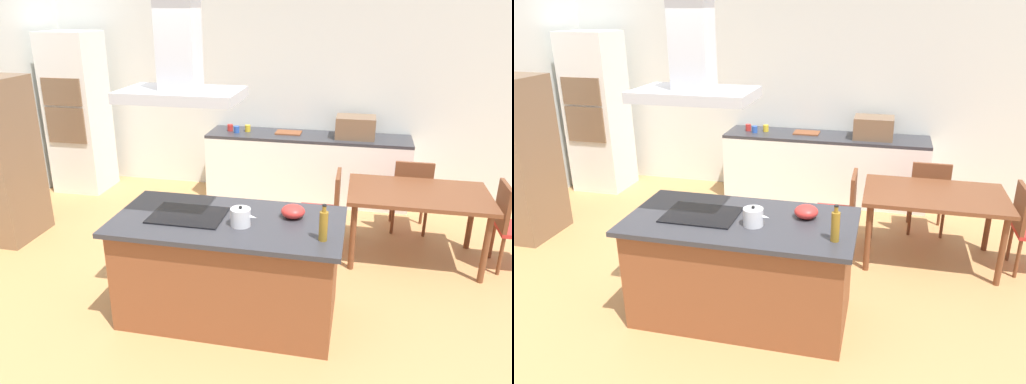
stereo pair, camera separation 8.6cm
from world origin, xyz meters
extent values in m
plane|color=tan|center=(0.00, 1.50, 0.00)|extent=(16.00, 16.00, 0.00)
cube|color=silver|center=(0.00, 3.25, 1.35)|extent=(7.20, 0.10, 2.70)
cube|color=brown|center=(0.00, 0.00, 0.43)|extent=(1.76, 0.85, 0.86)
cube|color=#333338|center=(0.00, 0.00, 0.88)|extent=(1.86, 0.95, 0.04)
cube|color=black|center=(-0.34, 0.00, 0.91)|extent=(0.60, 0.44, 0.01)
cylinder|color=silver|center=(0.13, -0.09, 0.97)|extent=(0.16, 0.16, 0.14)
sphere|color=black|center=(0.13, -0.09, 1.05)|extent=(0.03, 0.03, 0.03)
cone|color=silver|center=(0.23, -0.09, 0.98)|extent=(0.06, 0.03, 0.04)
cylinder|color=olive|center=(0.78, -0.21, 1.01)|extent=(0.06, 0.06, 0.23)
cylinder|color=olive|center=(0.78, -0.21, 1.15)|extent=(0.03, 0.03, 0.05)
cylinder|color=black|center=(0.78, -0.21, 1.18)|extent=(0.03, 0.03, 0.01)
ellipsoid|color=red|center=(0.51, 0.15, 0.95)|extent=(0.20, 0.20, 0.11)
cube|color=white|center=(0.31, 2.88, 0.43)|extent=(2.69, 0.62, 0.86)
cube|color=#333338|center=(0.31, 2.88, 0.88)|extent=(2.69, 0.62, 0.04)
cube|color=brown|center=(0.92, 2.88, 1.04)|extent=(0.50, 0.38, 0.28)
cylinder|color=red|center=(-0.76, 2.89, 0.95)|extent=(0.08, 0.08, 0.09)
cylinder|color=#2D56B2|center=(-0.65, 2.81, 0.95)|extent=(0.08, 0.08, 0.09)
cylinder|color=gold|center=(-0.52, 2.91, 0.95)|extent=(0.08, 0.08, 0.09)
cube|color=brown|center=(0.04, 2.93, 0.91)|extent=(0.34, 0.24, 0.02)
cube|color=white|center=(-2.90, 2.65, 1.10)|extent=(0.70, 0.64, 2.20)
cube|color=brown|center=(-2.90, 2.32, 1.45)|extent=(0.56, 0.02, 0.36)
cube|color=brown|center=(-2.90, 2.32, 1.00)|extent=(0.56, 0.02, 0.48)
cube|color=brown|center=(1.61, 1.40, 0.73)|extent=(1.40, 0.90, 0.04)
cylinder|color=brown|center=(0.99, 1.03, 0.35)|extent=(0.06, 0.06, 0.71)
cylinder|color=brown|center=(2.23, 1.03, 0.35)|extent=(0.06, 0.06, 0.71)
cylinder|color=brown|center=(0.99, 1.77, 0.35)|extent=(0.06, 0.06, 0.71)
cylinder|color=brown|center=(2.23, 1.77, 0.35)|extent=(0.06, 0.06, 0.71)
cube|color=red|center=(0.61, 1.40, 0.43)|extent=(0.42, 0.42, 0.04)
cube|color=brown|center=(0.80, 1.40, 0.67)|extent=(0.04, 0.42, 0.44)
cylinder|color=brown|center=(0.43, 1.22, 0.21)|extent=(0.04, 0.04, 0.41)
cylinder|color=brown|center=(0.43, 1.58, 0.21)|extent=(0.04, 0.04, 0.41)
cylinder|color=brown|center=(0.79, 1.22, 0.21)|extent=(0.04, 0.04, 0.41)
cylinder|color=brown|center=(0.79, 1.58, 0.21)|extent=(0.04, 0.04, 0.41)
cube|color=red|center=(1.61, 2.15, 0.43)|extent=(0.42, 0.42, 0.04)
cube|color=brown|center=(1.61, 1.96, 0.67)|extent=(0.42, 0.04, 0.44)
cylinder|color=brown|center=(1.43, 2.33, 0.21)|extent=(0.04, 0.04, 0.41)
cylinder|color=brown|center=(1.79, 2.33, 0.21)|extent=(0.04, 0.04, 0.41)
cylinder|color=brown|center=(1.43, 1.97, 0.21)|extent=(0.04, 0.04, 0.41)
cylinder|color=brown|center=(1.79, 1.97, 0.21)|extent=(0.04, 0.04, 0.41)
cube|color=brown|center=(2.42, 1.40, 0.67)|extent=(0.04, 0.42, 0.44)
cylinder|color=brown|center=(2.43, 1.58, 0.21)|extent=(0.04, 0.04, 0.41)
cylinder|color=brown|center=(2.43, 1.22, 0.21)|extent=(0.04, 0.04, 0.41)
cube|color=#ADADB2|center=(-0.34, 0.00, 1.89)|extent=(0.90, 0.55, 0.08)
cube|color=#ADADB2|center=(-0.34, 0.00, 2.28)|extent=(0.28, 0.24, 0.70)
camera|label=1|loc=(0.99, -3.48, 2.52)|focal=34.42mm
camera|label=2|loc=(1.08, -3.47, 2.52)|focal=34.42mm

